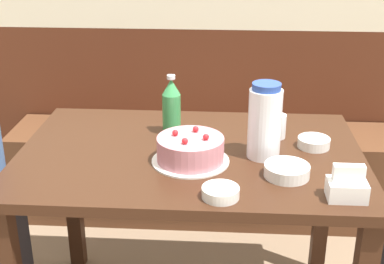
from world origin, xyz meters
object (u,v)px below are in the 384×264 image
Objects in this scene: bowl_soup_white at (287,171)px; glass_water_tall at (277,126)px; birthday_cake at (190,150)px; napkin_holder at (347,186)px; soju_bottle at (171,106)px; water_pitcher at (265,122)px; bowl_rice_small at (221,192)px; bench_seat at (201,173)px; bowl_side_dish at (314,143)px.

bowl_soup_white is 0.31m from glass_water_tall.
birthday_cake is at bearing -142.70° from glass_water_tall.
bowl_soup_white is (0.30, -0.08, -0.02)m from birthday_cake.
napkin_holder is at bearing -69.37° from glass_water_tall.
soju_bottle reaches higher than napkin_holder.
glass_water_tall is at bearing -1.81° from soju_bottle.
water_pitcher reaches higher than soju_bottle.
bowl_rice_small is at bearing -113.05° from glass_water_tall.
soju_bottle reaches higher than bowl_rice_small.
bench_seat is at bearing 105.98° from water_pitcher.
water_pitcher reaches higher than bowl_soup_white.
bowl_side_dish is 0.15m from glass_water_tall.
bowl_rice_small is (-0.20, -0.14, -0.00)m from bowl_soup_white.
soju_bottle is (-0.09, 0.24, 0.06)m from birthday_cake.
bowl_side_dish reaches higher than bench_seat.
water_pitcher is 1.81× the size of bowl_soup_white.
water_pitcher is (0.24, 0.06, 0.08)m from birthday_cake.
bench_seat is at bearing 83.34° from soju_bottle.
bench_seat is 17.61× the size of napkin_holder.
birthday_cake is 1.00× the size of water_pitcher.
bowl_side_dish is 1.29× the size of glass_water_tall.
bowl_soup_white is 0.26m from bowl_side_dish.
bowl_side_dish is (-0.04, 0.35, -0.02)m from napkin_holder.
glass_water_tall is (-0.01, 0.31, 0.02)m from bowl_soup_white.
glass_water_tall reaches higher than bowl_rice_small.
glass_water_tall is (-0.12, 0.08, 0.03)m from bowl_side_dish.
bowl_side_dish is (0.18, 0.09, -0.11)m from water_pitcher.
water_pitcher is 0.36m from napkin_holder.
glass_water_tall is at bearing 37.30° from birthday_cake.
bench_seat is 22.54× the size of glass_water_tall.
bowl_side_dish is at bearing 63.38° from bowl_soup_white.
water_pitcher reaches higher than birthday_cake.
soju_bottle is at bearing 178.19° from glass_water_tall.
soju_bottle reaches higher than glass_water_tall.
birthday_cake is 1.81× the size of bowl_soup_white.
water_pitcher is 0.23m from bowl_side_dish.
bowl_soup_white is at bearing -15.54° from birthday_cake.
bowl_side_dish reaches higher than bowl_rice_small.
napkin_holder is at bearing -50.67° from water_pitcher.
birthday_cake and napkin_holder have the same top height.
napkin_holder is (0.46, -1.12, 0.54)m from bench_seat.
bowl_soup_white is at bearing -39.57° from soju_bottle.
soju_bottle reaches higher than bowl_soup_white.
bench_seat is 7.62× the size of water_pitcher.
napkin_holder is at bearing -39.12° from bowl_soup_white.
glass_water_tall is (0.29, 0.22, 0.00)m from birthday_cake.
bench_seat is at bearing 113.64° from glass_water_tall.
soju_bottle is (-0.32, 0.18, -0.02)m from water_pitcher.
bowl_soup_white is at bearing 35.65° from bowl_rice_small.
napkin_holder is at bearing 2.90° from bowl_rice_small.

